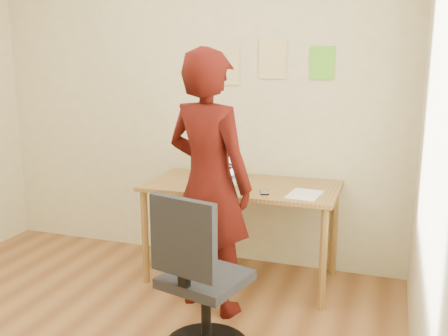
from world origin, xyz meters
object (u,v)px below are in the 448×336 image
at_px(desk, 242,196).
at_px(phone, 264,193).
at_px(person, 209,183).
at_px(laptop, 213,175).
at_px(office_chair, 199,288).

bearing_deg(desk, phone, -41.78).
distance_m(desk, person, 0.54).
height_order(desk, laptop, laptop).
distance_m(laptop, office_chair, 1.14).
bearing_deg(person, desk, -81.41).
xyz_separation_m(laptop, phone, (0.44, -0.18, -0.05)).
distance_m(desk, phone, 0.31).
bearing_deg(phone, desk, 118.40).
relative_size(phone, office_chair, 0.13).
distance_m(desk, office_chair, 1.07).
xyz_separation_m(desk, phone, (0.22, -0.19, 0.09)).
height_order(laptop, phone, laptop).
distance_m(phone, person, 0.43).
bearing_deg(phone, laptop, 137.90).
height_order(office_chair, person, person).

